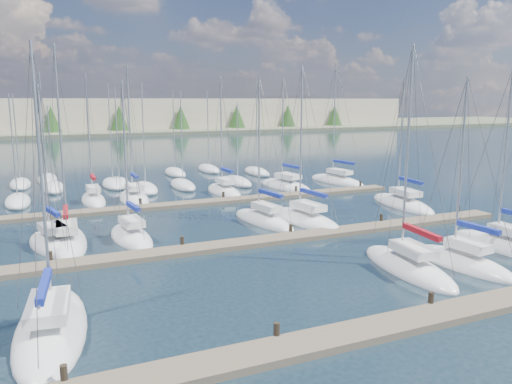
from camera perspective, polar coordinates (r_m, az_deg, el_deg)
name	(u,v)px	position (r m, az deg, el deg)	size (l,w,h in m)	color
ground	(129,167)	(75.46, -14.28, 2.84)	(400.00, 400.00, 0.00)	#1B2C37
dock_near	(372,330)	(22.18, 13.07, -15.11)	(44.00, 1.93, 1.10)	#6B5E4C
dock_mid	(244,243)	(33.64, -1.39, -5.88)	(44.00, 1.93, 1.10)	#6B5E4C
dock_far	(186,204)	(46.51, -8.00, -1.37)	(44.00, 1.93, 1.10)	#6B5E4C
sailboat_n	(93,200)	(50.24, -18.08, -0.85)	(2.11, 6.97, 12.82)	white
sailboat_j	(131,237)	(36.12, -14.07, -4.99)	(2.98, 6.97, 11.71)	white
sailboat_i	(68,242)	(36.03, -20.70, -5.39)	(2.86, 8.66, 13.96)	white
sailboat_b	(51,329)	(23.34, -22.36, -14.27)	(3.89, 9.53, 12.69)	white
sailboat_r	(337,181)	(59.81, 9.23, 1.27)	(3.89, 9.24, 14.54)	white
sailboat_d	(408,267)	(30.24, 16.98, -8.19)	(3.43, 8.44, 13.45)	white
sailboat_q	(286,186)	(55.70, 3.42, 0.70)	(4.04, 9.10, 12.69)	white
sailboat_o	(134,198)	(50.07, -13.78, -0.68)	(2.64, 7.18, 13.56)	white
sailboat_l	(305,219)	(40.29, 5.61, -3.14)	(3.68, 8.86, 13.02)	white
sailboat_h	(52,244)	(36.05, -22.26, -5.51)	(3.91, 6.95, 11.36)	white
sailboat_f	(506,247)	(36.59, 26.69, -5.63)	(2.42, 8.57, 12.32)	white
sailboat_k	(263,220)	(39.74, 0.86, -3.25)	(3.27, 8.11, 12.17)	white
sailboat_m	(402,204)	(48.03, 16.37, -1.30)	(3.86, 9.26, 12.47)	white
sailboat_e	(462,263)	(32.08, 22.49, -7.46)	(2.78, 7.31, 11.68)	white
sailboat_p	(224,191)	(52.47, -3.68, 0.10)	(2.51, 7.44, 12.76)	white
distant_boats	(115,183)	(58.88, -15.77, 0.97)	(36.93, 20.75, 13.30)	#9EA0A5
shoreline	(29,107)	(163.61, -24.49, 8.81)	(400.00, 60.00, 38.00)	#666B51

